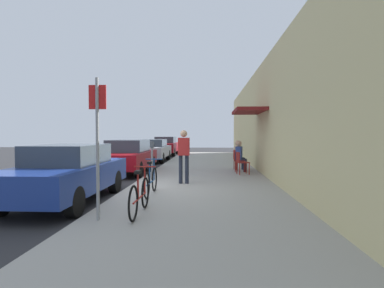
# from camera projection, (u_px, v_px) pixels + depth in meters

# --- Properties ---
(ground_plane) EXTENTS (60.00, 60.00, 0.00)m
(ground_plane) POSITION_uv_depth(u_px,v_px,m) (127.00, 191.00, 9.28)
(ground_plane) COLOR #2D2D30
(sidewalk_slab) EXTENTS (4.50, 32.00, 0.12)m
(sidewalk_slab) POSITION_uv_depth(u_px,v_px,m) (204.00, 180.00, 11.15)
(sidewalk_slab) COLOR #9E9B93
(sidewalk_slab) RESTS_ON ground_plane
(building_facade) EXTENTS (1.40, 32.00, 4.52)m
(building_facade) POSITION_uv_depth(u_px,v_px,m) (273.00, 118.00, 10.95)
(building_facade) COLOR beige
(building_facade) RESTS_ON ground_plane
(parked_car_0) EXTENTS (1.80, 4.40, 1.43)m
(parked_car_0) POSITION_uv_depth(u_px,v_px,m) (67.00, 173.00, 7.79)
(parked_car_0) COLOR navy
(parked_car_0) RESTS_ON ground_plane
(parked_car_1) EXTENTS (1.80, 4.40, 1.44)m
(parked_car_1) POSITION_uv_depth(u_px,v_px,m) (128.00, 156.00, 13.55)
(parked_car_1) COLOR maroon
(parked_car_1) RESTS_ON ground_plane
(parked_car_2) EXTENTS (1.80, 4.40, 1.37)m
(parked_car_2) POSITION_uv_depth(u_px,v_px,m) (153.00, 150.00, 19.39)
(parked_car_2) COLOR #B7B7BC
(parked_car_2) RESTS_ON ground_plane
(parked_car_3) EXTENTS (1.80, 4.40, 1.48)m
(parked_car_3) POSITION_uv_depth(u_px,v_px,m) (166.00, 146.00, 25.10)
(parked_car_3) COLOR maroon
(parked_car_3) RESTS_ON ground_plane
(parking_meter) EXTENTS (0.12, 0.10, 1.32)m
(parking_meter) POSITION_uv_depth(u_px,v_px,m) (152.00, 157.00, 10.82)
(parking_meter) COLOR slate
(parking_meter) RESTS_ON sidewalk_slab
(street_sign) EXTENTS (0.32, 0.06, 2.60)m
(street_sign) POSITION_uv_depth(u_px,v_px,m) (98.00, 137.00, 5.71)
(street_sign) COLOR gray
(street_sign) RESTS_ON sidewalk_slab
(bicycle_0) EXTENTS (0.46, 1.71, 0.90)m
(bicycle_0) POSITION_uv_depth(u_px,v_px,m) (140.00, 196.00, 6.15)
(bicycle_0) COLOR black
(bicycle_0) RESTS_ON sidewalk_slab
(bicycle_1) EXTENTS (0.46, 1.71, 0.90)m
(bicycle_1) POSITION_uv_depth(u_px,v_px,m) (151.00, 181.00, 8.12)
(bicycle_1) COLOR black
(bicycle_1) RESTS_ON sidewalk_slab
(cafe_chair_0) EXTENTS (0.52, 0.52, 0.87)m
(cafe_chair_0) POSITION_uv_depth(u_px,v_px,m) (241.00, 161.00, 12.27)
(cafe_chair_0) COLOR maroon
(cafe_chair_0) RESTS_ON sidewalk_slab
(cafe_chair_1) EXTENTS (0.56, 0.56, 0.87)m
(cafe_chair_1) POSITION_uv_depth(u_px,v_px,m) (239.00, 160.00, 13.17)
(cafe_chair_1) COLOR maroon
(cafe_chair_1) RESTS_ON sidewalk_slab
(seated_patron_1) EXTENTS (0.51, 0.46, 1.29)m
(seated_patron_1) POSITION_uv_depth(u_px,v_px,m) (240.00, 155.00, 13.14)
(seated_patron_1) COLOR #232838
(seated_patron_1) RESTS_ON sidewalk_slab
(cafe_chair_2) EXTENTS (0.50, 0.50, 0.87)m
(cafe_chair_2) POSITION_uv_depth(u_px,v_px,m) (237.00, 158.00, 13.84)
(cafe_chair_2) COLOR maroon
(cafe_chair_2) RESTS_ON sidewalk_slab
(seated_patron_2) EXTENTS (0.47, 0.41, 1.29)m
(seated_patron_2) POSITION_uv_depth(u_px,v_px,m) (239.00, 154.00, 13.84)
(seated_patron_2) COLOR #232838
(seated_patron_2) RESTS_ON sidewalk_slab
(pedestrian_standing) EXTENTS (0.36, 0.22, 1.70)m
(pedestrian_standing) POSITION_uv_depth(u_px,v_px,m) (184.00, 152.00, 9.97)
(pedestrian_standing) COLOR #232838
(pedestrian_standing) RESTS_ON sidewalk_slab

